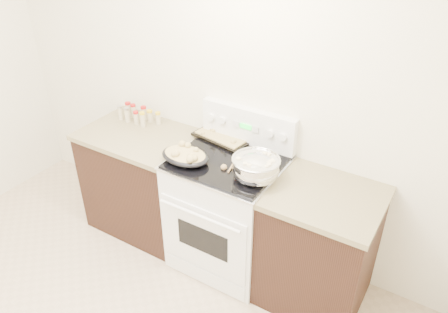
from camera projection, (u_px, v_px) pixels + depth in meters
The scene contains 9 objects.
counter_left at pixel (145, 180), 3.72m from camera, with size 0.93×0.67×0.92m.
counter_right at pixel (318, 247), 3.02m from camera, with size 0.73×0.67×0.92m.
kitchen_range at pixel (228, 210), 3.33m from camera, with size 0.78×0.73×1.22m.
mixing_bowl at pixel (256, 168), 2.87m from camera, with size 0.40×0.40×0.19m.
roasting_pan at pixel (185, 155), 3.05m from camera, with size 0.36×0.26×0.11m.
baking_sheet at pixel (225, 135), 3.37m from camera, with size 0.49×0.38×0.06m.
wooden_spoon at pixel (228, 165), 3.01m from camera, with size 0.08×0.28×0.04m.
blue_ladle at pixel (249, 169), 2.93m from camera, with size 0.19×0.23×0.10m.
spice_jars at pixel (137, 114), 3.63m from camera, with size 0.38×0.15×0.13m.
Camera 1 is at (1.69, -0.82, 2.59)m, focal length 35.00 mm.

